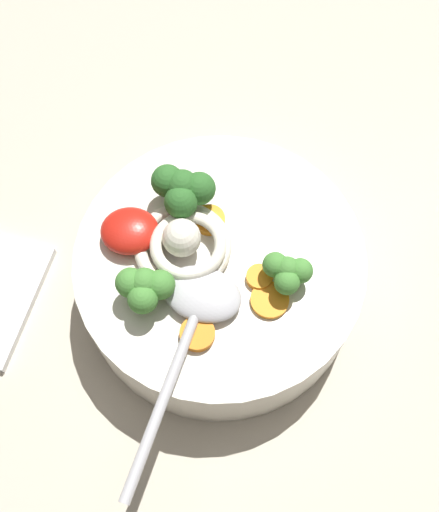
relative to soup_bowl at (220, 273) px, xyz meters
The scene contains 12 objects.
table_slab 7.25cm from the soup_bowl, 48.58° to the right, with size 136.81×136.81×4.03cm, color #BCB29E.
soup_bowl is the anchor object (origin of this frame).
noodle_pile 5.12cm from the soup_bowl, behind, with size 8.40×8.23×3.37cm.
soup_spoon 6.75cm from the soup_bowl, 105.73° to the right, with size 7.94×17.48×1.60cm.
chili_sauce_dollop 8.34cm from the soup_bowl, 169.65° to the left, with size 4.55×4.10×2.05cm, color red.
broccoli_floret_beside_noodles 8.42cm from the soup_bowl, 144.11° to the right, with size 4.39×3.78×3.47cm.
broccoli_floret_center 7.85cm from the soup_bowl, 125.73° to the left, with size 5.10×4.39×4.03cm.
broccoli_floret_left 7.48cm from the soup_bowl, 20.50° to the right, with size 3.79×3.26×3.00cm.
carrot_slice_rear 7.56cm from the soup_bowl, 100.86° to the right, with size 2.60×2.60×0.71cm, color orange.
carrot_slice_front 6.61cm from the soup_bowl, 45.31° to the right, with size 2.91×2.91×0.44cm, color orange.
carrot_slice_beside_chili 4.88cm from the soup_bowl, 31.99° to the right, with size 2.04×2.04×0.62cm, color orange.
carrot_slice_near_spoon 4.76cm from the soup_bowl, 108.29° to the left, with size 2.51×2.51×0.71cm, color orange.
Camera 1 is at (-2.00, -17.06, 54.25)cm, focal length 43.45 mm.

